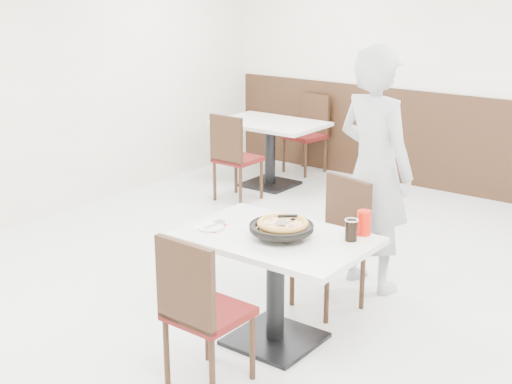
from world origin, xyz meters
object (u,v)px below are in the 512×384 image
Objects in this scene: red_cup at (364,223)px; bg_chair_left_far at (305,134)px; chair_near at (209,309)px; cola_glass at (351,231)px; main_table at (275,289)px; bg_chair_left_near at (238,157)px; pizza at (283,226)px; diner_person at (375,170)px; bg_table_left at (270,154)px; side_plate at (211,227)px; pizza_pan at (281,231)px; chair_far at (328,246)px.

red_cup is 0.17× the size of bg_chair_left_far.
chair_near is 1.02m from cola_glass.
bg_chair_left_near reaches higher than main_table.
pizza is 1.16m from diner_person.
bg_chair_left_near is (0.05, -0.65, 0.10)m from bg_table_left.
main_table is 9.23× the size of cola_glass.
side_plate is at bearing -160.13° from main_table.
bg_chair_left_near is 1.38m from bg_chair_left_far.
pizza_pan is 0.44m from cola_glass.
chair_near is at bearing 101.30° from diner_person.
bg_chair_left_far is (-2.17, 4.33, 0.00)m from chair_near.
bg_chair_left_near is at bearing 133.37° from pizza_pan.
chair_far is at bearing 94.30° from pizza_pan.
chair_near and bg_chair_left_near have the same top height.
red_cup is at bearing 66.18° from chair_near.
red_cup is 0.17× the size of bg_chair_left_near.
red_cup is (0.46, 0.98, 0.35)m from chair_near.
bg_chair_left_near is at bearing 140.71° from cola_glass.
diner_person reaches higher than cola_glass.
main_table is at bearing -153.56° from cola_glass.
red_cup is at bearing 37.60° from pizza.
diner_person is at bearing -26.05° from bg_chair_left_near.
side_plate is 0.99m from red_cup.
bg_chair_left_far is at bearing 90.10° from bg_table_left.
chair_near is 2.95× the size of pizza_pan.
chair_near is 0.51× the size of diner_person.
side_plate is at bearing -149.63° from red_cup.
chair_far is (0.00, 0.65, 0.10)m from main_table.
cola_glass is (0.42, 0.21, 0.44)m from main_table.
bg_chair_left_far is (-0.05, 1.37, 0.00)m from bg_chair_left_near.
side_plate is (-0.47, -0.14, -0.03)m from pizza_pan.
cola_glass is 0.07× the size of diner_person.
main_table is 3.16m from bg_chair_left_near.
chair_near is at bearing -92.08° from main_table.
main_table is 3.69m from bg_table_left.
cola_glass is 0.81× the size of red_cup.
bg_chair_left_far is (-2.26, 2.50, -0.46)m from diner_person.
cola_glass is 3.34m from bg_chair_left_near.
bg_chair_left_near is 1.00× the size of bg_chair_left_far.
cola_glass is at bearing -38.27° from bg_chair_left_near.
pizza_pan is at bearing -53.00° from bg_table_left.
bg_table_left is 0.66m from bg_chair_left_near.
chair_near is at bearing 125.42° from bg_chair_left_far.
chair_far is at bearing 62.50° from side_plate.
pizza_pan is 4.34m from bg_chair_left_far.
bg_table_left is (-2.24, 2.98, -0.42)m from pizza_pan.
main_table is 1.26× the size of bg_chair_left_near.
bg_chair_left_near is at bearing 127.03° from chair_near.
bg_chair_left_far is (-0.00, 0.72, 0.10)m from bg_table_left.
red_cup is 0.92m from diner_person.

